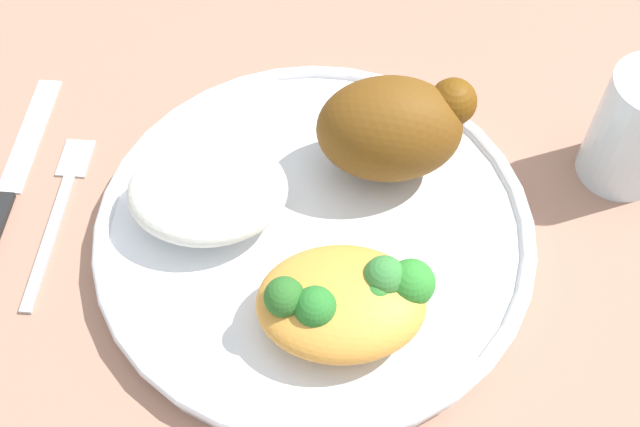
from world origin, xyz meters
TOP-DOWN VIEW (x-y plane):
  - ground_plane at (0.00, 0.00)m, footprint 2.00×2.00m
  - plate at (0.00, 0.00)m, footprint 0.30×0.30m
  - roasted_chicken at (0.05, 0.05)m, footprint 0.11×0.07m
  - rice_pile at (-0.07, 0.01)m, footprint 0.11×0.09m
  - mac_cheese_with_broccoli at (0.02, -0.07)m, footprint 0.11×0.08m
  - fork at (-0.18, 0.03)m, footprint 0.03×0.14m
  - knife at (-0.22, 0.04)m, footprint 0.03×0.19m

SIDE VIEW (x-z plane):
  - ground_plane at x=0.00m, z-range 0.00..0.00m
  - fork at x=-0.18m, z-range 0.00..0.01m
  - knife at x=-0.22m, z-range 0.00..0.01m
  - plate at x=0.00m, z-range 0.00..0.02m
  - rice_pile at x=-0.07m, z-range 0.02..0.06m
  - mac_cheese_with_broccoli at x=0.02m, z-range 0.02..0.06m
  - roasted_chicken at x=0.05m, z-range 0.02..0.09m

